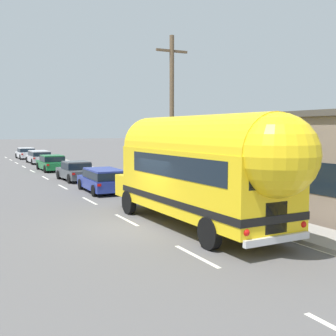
{
  "coord_description": "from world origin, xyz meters",
  "views": [
    {
      "loc": [
        -6.1,
        -14.22,
        3.62
      ],
      "look_at": [
        1.99,
        1.71,
        1.99
      ],
      "focal_mm": 45.47,
      "sensor_mm": 36.0,
      "label": 1
    }
  ],
  "objects_px": {
    "painted_bus": "(204,167)",
    "car_fourth": "(39,156)",
    "car_fifth": "(26,153)",
    "car_second": "(76,170)",
    "car_lead": "(103,179)",
    "utility_pole": "(172,114)",
    "car_third": "(52,162)"
  },
  "relations": [
    {
      "from": "car_third",
      "to": "car_fifth",
      "type": "relative_size",
      "value": 1.04
    },
    {
      "from": "car_lead",
      "to": "car_second",
      "type": "relative_size",
      "value": 1.04
    },
    {
      "from": "painted_bus",
      "to": "car_fifth",
      "type": "xyz_separation_m",
      "value": [
        0.13,
        41.81,
        -1.57
      ]
    },
    {
      "from": "painted_bus",
      "to": "car_lead",
      "type": "relative_size",
      "value": 2.4
    },
    {
      "from": "utility_pole",
      "to": "car_third",
      "type": "height_order",
      "value": "utility_pole"
    },
    {
      "from": "utility_pole",
      "to": "car_fifth",
      "type": "distance_m",
      "value": 34.8
    },
    {
      "from": "utility_pole",
      "to": "car_third",
      "type": "relative_size",
      "value": 1.81
    },
    {
      "from": "car_fourth",
      "to": "car_lead",
      "type": "bearing_deg",
      "value": -91.23
    },
    {
      "from": "car_lead",
      "to": "car_fifth",
      "type": "bearing_deg",
      "value": 89.26
    },
    {
      "from": "utility_pole",
      "to": "car_lead",
      "type": "relative_size",
      "value": 1.9
    },
    {
      "from": "painted_bus",
      "to": "car_fifth",
      "type": "bearing_deg",
      "value": 89.82
    },
    {
      "from": "car_third",
      "to": "car_fifth",
      "type": "xyz_separation_m",
      "value": [
        0.32,
        16.88,
        -0.01
      ]
    },
    {
      "from": "utility_pole",
      "to": "car_lead",
      "type": "height_order",
      "value": "utility_pole"
    },
    {
      "from": "car_fourth",
      "to": "car_fifth",
      "type": "distance_m",
      "value": 8.17
    },
    {
      "from": "car_fourth",
      "to": "car_fifth",
      "type": "height_order",
      "value": "same"
    },
    {
      "from": "utility_pole",
      "to": "car_fourth",
      "type": "bearing_deg",
      "value": 94.94
    },
    {
      "from": "car_third",
      "to": "car_fourth",
      "type": "xyz_separation_m",
      "value": [
        0.42,
        8.72,
        0.06
      ]
    },
    {
      "from": "car_lead",
      "to": "car_fourth",
      "type": "distance_m",
      "value": 23.14
    },
    {
      "from": "painted_bus",
      "to": "car_fourth",
      "type": "bearing_deg",
      "value": 89.62
    },
    {
      "from": "car_second",
      "to": "car_fourth",
      "type": "bearing_deg",
      "value": 88.59
    },
    {
      "from": "car_second",
      "to": "car_fourth",
      "type": "relative_size",
      "value": 0.9
    },
    {
      "from": "car_fifth",
      "to": "car_lead",
      "type": "bearing_deg",
      "value": -90.74
    },
    {
      "from": "car_third",
      "to": "car_fourth",
      "type": "relative_size",
      "value": 0.98
    },
    {
      "from": "car_third",
      "to": "car_fifth",
      "type": "distance_m",
      "value": 16.89
    },
    {
      "from": "car_lead",
      "to": "car_fifth",
      "type": "relative_size",
      "value": 0.99
    },
    {
      "from": "utility_pole",
      "to": "car_second",
      "type": "distance_m",
      "value": 10.57
    },
    {
      "from": "utility_pole",
      "to": "painted_bus",
      "type": "height_order",
      "value": "utility_pole"
    },
    {
      "from": "car_lead",
      "to": "car_fifth",
      "type": "xyz_separation_m",
      "value": [
        0.4,
        31.3,
        -0.06
      ]
    },
    {
      "from": "car_lead",
      "to": "car_third",
      "type": "xyz_separation_m",
      "value": [
        0.08,
        14.42,
        -0.05
      ]
    },
    {
      "from": "car_second",
      "to": "utility_pole",
      "type": "bearing_deg",
      "value": -74.23
    },
    {
      "from": "car_second",
      "to": "painted_bus",
      "type": "bearing_deg",
      "value": -89.35
    },
    {
      "from": "car_fifth",
      "to": "car_third",
      "type": "bearing_deg",
      "value": -91.1
    }
  ]
}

